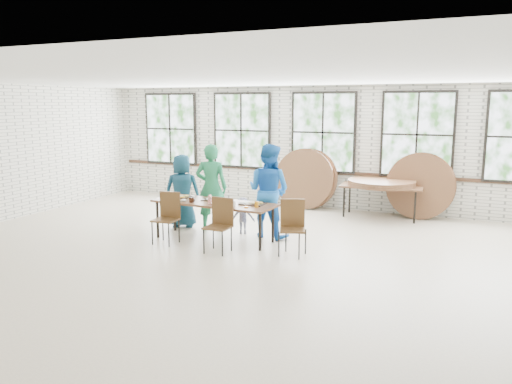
# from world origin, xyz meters

# --- Properties ---
(room) EXTENTS (12.00, 12.00, 12.00)m
(room) POSITION_xyz_m (0.00, 4.44, 1.83)
(room) COLOR beige
(room) RESTS_ON ground
(dining_table) EXTENTS (2.45, 0.96, 0.74)m
(dining_table) POSITION_xyz_m (-1.01, 0.71, 0.69)
(dining_table) COLOR brown
(dining_table) RESTS_ON ground
(chair_near_left) EXTENTS (0.45, 0.44, 0.95)m
(chair_near_left) POSITION_xyz_m (-1.71, 0.20, 0.56)
(chair_near_left) COLOR #53371B
(chair_near_left) RESTS_ON ground
(chair_near_right) EXTENTS (0.43, 0.41, 0.95)m
(chair_near_right) POSITION_xyz_m (-0.55, 0.10, 0.56)
(chair_near_right) COLOR #53371B
(chair_near_right) RESTS_ON ground
(chair_spare) EXTENTS (0.54, 0.53, 0.95)m
(chair_spare) POSITION_xyz_m (0.66, 0.46, 0.56)
(chair_spare) COLOR #53371B
(chair_spare) RESTS_ON ground
(adult_teal) EXTENTS (0.88, 0.72, 1.54)m
(adult_teal) POSITION_xyz_m (-2.11, 1.36, 0.77)
(adult_teal) COLOR navy
(adult_teal) RESTS_ON ground
(adult_green) EXTENTS (0.74, 0.60, 1.77)m
(adult_green) POSITION_xyz_m (-1.42, 1.36, 0.89)
(adult_green) COLOR #207B4C
(adult_green) RESTS_ON ground
(toddler) EXTENTS (0.54, 0.43, 0.73)m
(toddler) POSITION_xyz_m (-0.71, 1.36, 0.37)
(toddler) COLOR #191544
(toddler) RESTS_ON ground
(adult_blue) EXTENTS (0.98, 0.81, 1.81)m
(adult_blue) POSITION_xyz_m (-0.16, 1.36, 0.91)
(adult_blue) COLOR blue
(adult_blue) RESTS_ON ground
(storage_table) EXTENTS (1.84, 0.85, 0.74)m
(storage_table) POSITION_xyz_m (1.54, 3.91, 0.69)
(storage_table) COLOR brown
(storage_table) RESTS_ON ground
(tabletop_clutter) EXTENTS (2.05, 0.65, 0.11)m
(tabletop_clutter) POSITION_xyz_m (-0.91, 0.68, 0.77)
(tabletop_clutter) COLOR black
(tabletop_clutter) RESTS_ON dining_table
(round_tops_stacked) EXTENTS (1.50, 1.50, 0.13)m
(round_tops_stacked) POSITION_xyz_m (1.54, 3.91, 0.80)
(round_tops_stacked) COLOR brown
(round_tops_stacked) RESTS_ON storage_table
(round_tops_leaning) EXTENTS (4.24, 0.41, 1.49)m
(round_tops_leaning) POSITION_xyz_m (1.01, 4.20, 0.73)
(round_tops_leaning) COLOR brown
(round_tops_leaning) RESTS_ON ground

